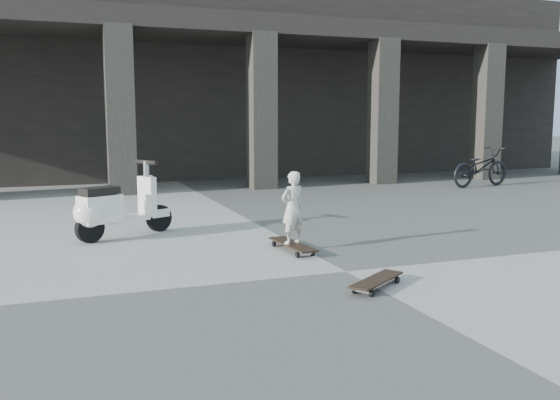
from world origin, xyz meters
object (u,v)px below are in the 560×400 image
object	(u,v)px
longboard	(292,245)
scooter	(109,209)
skateboard_spare	(377,281)
bicycle	(480,167)
child	(293,208)

from	to	relation	value
longboard	scooter	xyz separation A→B (m)	(-2.31, 1.70, 0.38)
skateboard_spare	scooter	world-z (taller)	scooter
longboard	scooter	distance (m)	2.89
scooter	bicycle	distance (m)	10.67
skateboard_spare	bicycle	distance (m)	10.63
longboard	bicycle	world-z (taller)	bicycle
child	bicycle	distance (m)	9.45
child	scooter	bearing A→B (deg)	-54.60
child	scooter	xyz separation A→B (m)	(-2.31, 1.70, -0.15)
child	bicycle	size ratio (longest dim) A/B	0.50
skateboard_spare	scooter	distance (m)	4.48
longboard	bicycle	size ratio (longest dim) A/B	0.55
child	bicycle	world-z (taller)	child
bicycle	child	bearing A→B (deg)	116.11
longboard	skateboard_spare	xyz separation A→B (m)	(0.19, -2.00, -0.00)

